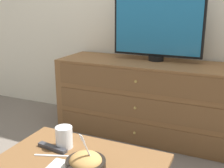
# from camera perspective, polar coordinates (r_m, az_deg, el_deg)

# --- Properties ---
(ground_plane) EXTENTS (12.00, 12.00, 0.00)m
(ground_plane) POSITION_cam_1_polar(r_m,az_deg,el_deg) (3.02, 7.29, -7.32)
(ground_plane) COLOR #70665B
(dresser) EXTENTS (1.61, 0.55, 0.69)m
(dresser) POSITION_cam_1_polar(r_m,az_deg,el_deg) (2.62, 6.70, -2.92)
(dresser) COLOR brown
(dresser) RESTS_ON ground_plane
(tv) EXTENTS (0.81, 0.14, 0.61)m
(tv) POSITION_cam_1_polar(r_m,az_deg,el_deg) (2.55, 9.24, 11.72)
(tv) COLOR black
(tv) RESTS_ON dresser
(takeout_bowl) EXTENTS (0.18, 0.18, 0.18)m
(takeout_bowl) POSITION_cam_1_polar(r_m,az_deg,el_deg) (1.27, -5.38, -15.63)
(takeout_bowl) COLOR black
(takeout_bowl) RESTS_ON coffee_table
(drink_cup) EXTENTS (0.09, 0.09, 0.11)m
(drink_cup) POSITION_cam_1_polar(r_m,az_deg,el_deg) (1.44, -9.69, -10.84)
(drink_cup) COLOR beige
(drink_cup) RESTS_ON coffee_table
(napkin) EXTENTS (0.13, 0.13, 0.00)m
(napkin) POSITION_cam_1_polar(r_m,az_deg,el_deg) (1.30, -10.33, -16.36)
(napkin) COLOR silver
(napkin) RESTS_ON coffee_table
(knife) EXTENTS (0.16, 0.07, 0.00)m
(knife) POSITION_cam_1_polar(r_m,az_deg,el_deg) (1.40, -12.07, -14.04)
(knife) COLOR white
(knife) RESTS_ON coffee_table
(remote_control) EXTENTS (0.17, 0.05, 0.02)m
(remote_control) POSITION_cam_1_polar(r_m,az_deg,el_deg) (1.45, -12.09, -12.51)
(remote_control) COLOR #38383D
(remote_control) RESTS_ON coffee_table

